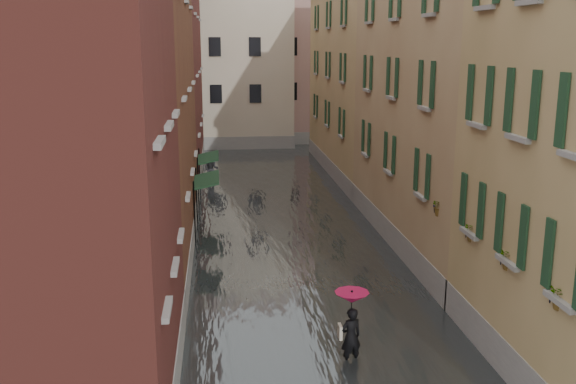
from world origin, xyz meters
TOP-DOWN VIEW (x-y plane):
  - ground at (0.00, 0.00)m, footprint 120.00×120.00m
  - floodwater at (0.00, 13.00)m, footprint 10.00×60.00m
  - building_left_near at (-7.00, -2.00)m, footprint 6.00×8.00m
  - building_left_mid at (-7.00, 9.00)m, footprint 6.00×14.00m
  - building_left_far at (-7.00, 24.00)m, footprint 6.00×16.00m
  - building_right_mid at (7.00, 9.00)m, footprint 6.00×14.00m
  - building_right_far at (7.00, 24.00)m, footprint 6.00×16.00m
  - building_end_cream at (-3.00, 38.00)m, footprint 12.00×9.00m
  - building_end_pink at (6.00, 40.00)m, footprint 10.00×9.00m
  - awning_near at (-3.49, 11.32)m, footprint 1.09×2.92m
  - awning_far at (-3.49, 16.83)m, footprint 1.09×2.94m
  - window_planters at (4.12, -0.55)m, footprint 0.59×8.26m
  - pedestrian_main at (0.43, -0.73)m, footprint 0.91×0.91m
  - pedestrian_far at (-3.38, 22.04)m, footprint 1.01×0.85m

SIDE VIEW (x-z plane):
  - ground at x=0.00m, z-range 0.00..0.00m
  - floodwater at x=0.00m, z-range 0.00..0.20m
  - pedestrian_far at x=-3.38m, z-range 0.00..1.84m
  - pedestrian_main at x=0.43m, z-range 0.20..2.26m
  - awning_near at x=-3.49m, z-range 1.06..3.86m
  - awning_far at x=-3.49m, z-range 1.07..3.87m
  - window_planters at x=4.12m, z-range 3.09..3.93m
  - building_right_far at x=7.00m, z-range 0.00..11.50m
  - building_end_pink at x=6.00m, z-range 0.00..12.00m
  - building_left_mid at x=-7.00m, z-range 0.00..12.50m
  - building_left_near at x=-7.00m, z-range 0.00..13.00m
  - building_right_mid at x=7.00m, z-range 0.00..13.00m
  - building_end_cream at x=-3.00m, z-range 0.00..13.00m
  - building_left_far at x=-7.00m, z-range 0.00..14.00m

